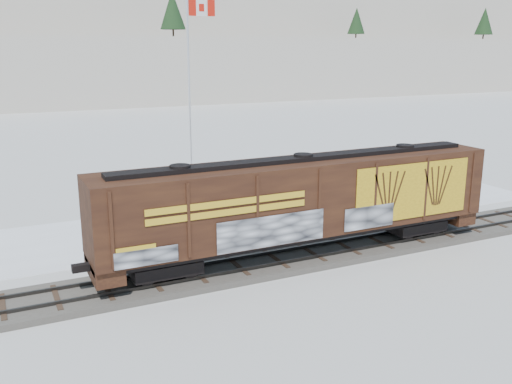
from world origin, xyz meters
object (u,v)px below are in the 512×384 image
hopper_railcar (302,199)px  car_silver (149,228)px  flagpole (192,129)px  car_white (309,206)px  car_dark (396,191)px

hopper_railcar → car_silver: (-6.02, 5.60, -2.23)m
hopper_railcar → flagpole: bearing=95.7°
hopper_railcar → car_white: 7.68m
car_white → car_dark: 7.18m
car_white → car_dark: car_white is taller
car_dark → flagpole: bearing=58.8°
car_silver → car_dark: car_silver is taller
car_silver → car_white: car_silver is taller
flagpole → car_dark: 14.25m
flagpole → car_silver: (-4.80, -6.55, -4.16)m
hopper_railcar → car_white: size_ratio=4.70×
flagpole → car_silver: flagpole is taller
hopper_railcar → car_silver: bearing=137.1°
flagpole → car_dark: bearing=-23.8°
hopper_railcar → flagpole: 12.37m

